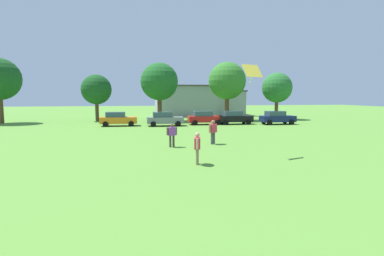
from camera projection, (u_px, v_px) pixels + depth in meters
name	position (u px, v px, depth m)	size (l,w,h in m)	color
ground_plane	(155.00, 132.00, 29.97)	(160.00, 160.00, 0.00)	#568C33
adult_bystander	(197.00, 145.00, 15.76)	(0.41, 0.80, 1.70)	#8C7259
bystander_near_trees	(213.00, 130.00, 22.42)	(0.69, 0.63, 1.80)	#4C4C51
bystander_midfield	(172.00, 133.00, 21.14)	(0.77, 0.45, 1.68)	#3F3833
kite	(252.00, 72.00, 17.64)	(1.31, 0.92, 1.12)	yellow
parked_car_orange_0	(118.00, 119.00, 35.97)	(4.30, 2.02, 1.68)	orange
parked_car_gray_1	(164.00, 119.00, 36.01)	(4.30, 2.02, 1.68)	slate
parked_car_red_2	(205.00, 118.00, 37.85)	(4.30, 2.02, 1.68)	red
parked_car_black_3	(234.00, 117.00, 38.24)	(4.30, 2.02, 1.68)	black
parked_car_navy_4	(277.00, 118.00, 38.11)	(4.30, 2.02, 1.68)	#141E4C
tree_left	(96.00, 90.00, 42.69)	(4.26, 4.26, 6.63)	brown
tree_center	(159.00, 82.00, 42.34)	(5.30, 5.30, 8.26)	brown
tree_right	(227.00, 81.00, 44.03)	(5.48, 5.48, 8.54)	brown
tree_far_right	(277.00, 88.00, 45.97)	(4.58, 4.58, 7.14)	brown
house_left	(210.00, 103.00, 55.81)	(11.89, 7.50, 4.60)	#9999A3
house_right	(185.00, 101.00, 54.96)	(11.02, 8.73, 5.48)	#9999A3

